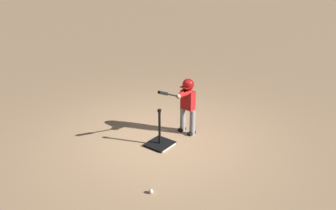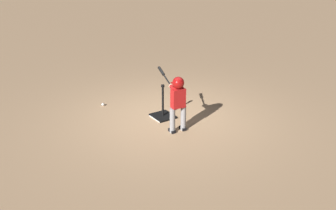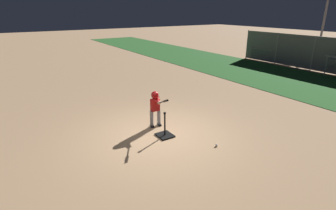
% 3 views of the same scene
% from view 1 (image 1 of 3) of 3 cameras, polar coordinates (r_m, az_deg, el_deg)
% --- Properties ---
extents(ground_plane, '(90.00, 90.00, 0.00)m').
position_cam_1_polar(ground_plane, '(8.03, -1.37, -5.30)').
color(ground_plane, tan).
extents(home_plate, '(0.45, 0.45, 0.02)m').
position_cam_1_polar(home_plate, '(7.89, -1.09, -5.76)').
color(home_plate, white).
rests_on(home_plate, ground_plane).
extents(batting_tee, '(0.51, 0.46, 0.78)m').
position_cam_1_polar(batting_tee, '(7.86, -1.22, -5.22)').
color(batting_tee, black).
rests_on(batting_tee, ground_plane).
extents(batter_child, '(1.00, 0.38, 1.20)m').
position_cam_1_polar(batter_child, '(8.05, 2.76, 0.81)').
color(batter_child, gray).
rests_on(batter_child, ground_plane).
extents(baseball, '(0.07, 0.07, 0.07)m').
position_cam_1_polar(baseball, '(6.53, -2.50, -12.40)').
color(baseball, white).
rests_on(baseball, ground_plane).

